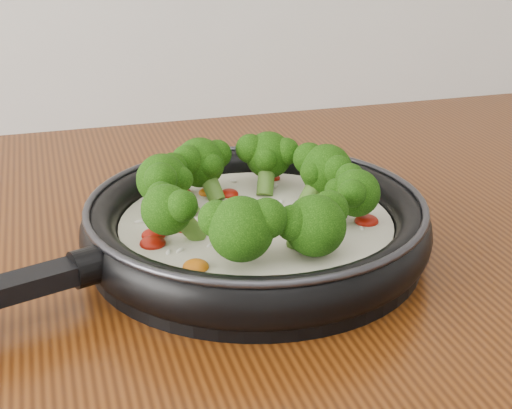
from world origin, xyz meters
name	(u,v)px	position (x,y,z in m)	size (l,w,h in m)	color
skillet	(253,221)	(-0.02, 1.04, 0.93)	(0.53, 0.41, 0.09)	black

